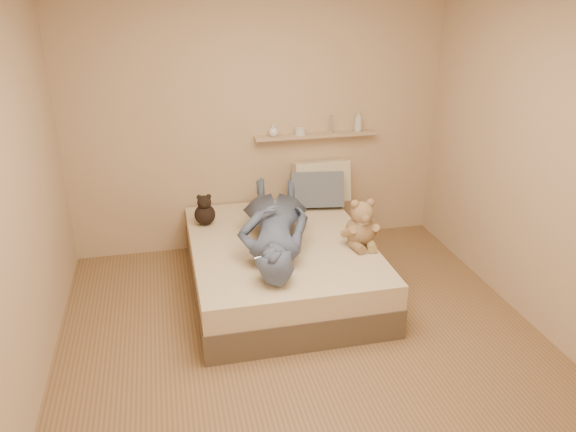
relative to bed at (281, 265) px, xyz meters
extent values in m
plane|color=olive|center=(0.00, -0.93, -0.22)|extent=(3.80, 3.80, 0.00)
plane|color=tan|center=(0.00, 0.97, 1.08)|extent=(3.60, 0.00, 3.60)
plane|color=tan|center=(0.00, -2.83, 1.08)|extent=(3.60, 0.00, 3.60)
plane|color=tan|center=(-1.80, -0.93, 1.08)|extent=(0.00, 3.80, 3.80)
plane|color=tan|center=(1.80, -0.93, 1.08)|extent=(0.00, 3.80, 3.80)
cube|color=brown|center=(0.00, 0.00, -0.10)|extent=(1.50, 1.90, 0.25)
cube|color=beige|center=(0.00, 0.00, 0.13)|extent=(1.48, 1.88, 0.20)
cube|color=silver|center=(-0.23, -0.59, 0.38)|extent=(0.18, 0.11, 0.06)
cube|color=black|center=(-0.23, -0.60, 0.39)|extent=(0.10, 0.06, 0.03)
sphere|color=#8E6D4D|center=(0.63, -0.21, 0.35)|extent=(0.25, 0.25, 0.25)
sphere|color=#9C7855|center=(0.63, -0.23, 0.52)|extent=(0.19, 0.19, 0.19)
sphere|color=#977953|center=(0.56, -0.23, 0.60)|extent=(0.07, 0.07, 0.07)
sphere|color=#926C50|center=(0.70, -0.23, 0.60)|extent=(0.07, 0.07, 0.07)
sphere|color=#856549|center=(0.63, -0.31, 0.51)|extent=(0.08, 0.08, 0.08)
cylinder|color=#A58058|center=(0.52, -0.24, 0.37)|extent=(0.11, 0.18, 0.14)
cylinder|color=#A27F56|center=(0.75, -0.24, 0.37)|extent=(0.12, 0.18, 0.14)
cylinder|color=#886949|center=(0.57, -0.31, 0.26)|extent=(0.11, 0.18, 0.08)
cylinder|color=#968050|center=(0.69, -0.32, 0.26)|extent=(0.11, 0.18, 0.08)
cylinder|color=beige|center=(0.63, -0.23, 0.45)|extent=(0.13, 0.13, 0.02)
sphere|color=black|center=(-0.59, 0.50, 0.32)|extent=(0.19, 0.19, 0.19)
sphere|color=black|center=(-0.59, 0.49, 0.44)|extent=(0.13, 0.13, 0.13)
sphere|color=black|center=(-0.63, 0.49, 0.49)|extent=(0.05, 0.05, 0.05)
sphere|color=black|center=(-0.54, 0.49, 0.49)|extent=(0.05, 0.05, 0.05)
cube|color=beige|center=(0.60, 0.83, 0.43)|extent=(0.56, 0.24, 0.42)
cube|color=slate|center=(0.51, 0.69, 0.40)|extent=(0.53, 0.34, 0.37)
imported|color=#475770|center=(-0.06, -0.03, 0.42)|extent=(0.90, 1.68, 0.38)
cube|color=tan|center=(0.55, 0.91, 0.88)|extent=(1.20, 0.12, 0.03)
imported|color=white|center=(0.13, 0.91, 0.95)|extent=(0.12, 0.12, 0.12)
cylinder|color=white|center=(0.39, 0.91, 0.92)|extent=(0.09, 0.09, 0.07)
cylinder|color=silver|center=(0.70, 0.91, 0.98)|extent=(0.03, 0.03, 0.18)
imported|color=silver|center=(0.98, 0.91, 0.99)|extent=(0.09, 0.09, 0.21)
camera|label=1|loc=(-0.90, -4.18, 2.28)|focal=35.00mm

